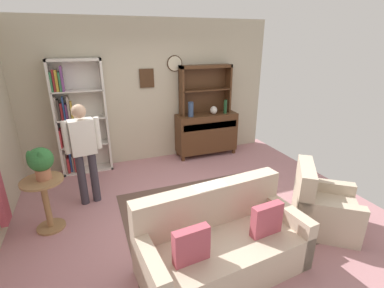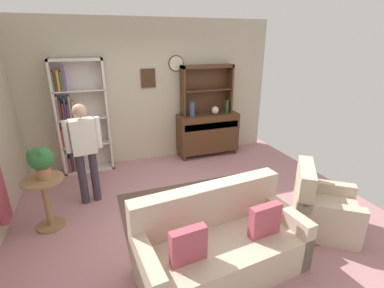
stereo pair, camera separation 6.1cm
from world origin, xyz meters
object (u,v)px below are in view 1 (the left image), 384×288
object	(u,v)px
sideboard_hutch	(205,83)
plant_stand	(46,199)
sideboard	(206,132)
vase_tall	(191,109)
vase_round	(214,110)
bottle_wine	(225,107)
potted_plant_large	(41,161)
bookshelf	(77,120)
couch_floral	(221,244)
person_reading	(84,148)
armchair_floral	(322,208)

from	to	relation	value
sideboard_hutch	plant_stand	bearing A→B (deg)	-149.94
sideboard	vase_tall	bearing A→B (deg)	-168.37
sideboard	vase_round	size ratio (longest dim) A/B	7.65
sideboard	vase_tall	world-z (taller)	vase_tall
sideboard_hutch	plant_stand	distance (m)	3.66
bottle_wine	potted_plant_large	xyz separation A→B (m)	(-3.38, -1.53, -0.09)
sideboard_hutch	plant_stand	world-z (taller)	sideboard_hutch
sideboard	sideboard_hutch	size ratio (longest dim) A/B	1.18
bookshelf	vase_round	distance (m)	2.69
bookshelf	potted_plant_large	xyz separation A→B (m)	(-0.43, -1.71, -0.05)
potted_plant_large	bookshelf	bearing A→B (deg)	75.94
couch_floral	vase_tall	bearing A→B (deg)	75.31
bottle_wine	person_reading	distance (m)	3.06
vase_round	plant_stand	world-z (taller)	vase_round
person_reading	plant_stand	bearing A→B (deg)	-137.42
bottle_wine	vase_round	bearing A→B (deg)	175.05
bottle_wine	armchair_floral	bearing A→B (deg)	-89.77
bottle_wine	couch_floral	world-z (taller)	bottle_wine
bottle_wine	plant_stand	distance (m)	3.79
vase_round	bottle_wine	world-z (taller)	bottle_wine
sideboard	plant_stand	size ratio (longest dim) A/B	1.78
armchair_floral	person_reading	xyz separation A→B (m)	(-2.88, 1.78, 0.62)
vase_tall	vase_round	xyz separation A→B (m)	(0.52, 0.01, -0.07)
bottle_wine	potted_plant_large	world-z (taller)	bottle_wine
armchair_floral	couch_floral	bearing A→B (deg)	-173.81
vase_tall	couch_floral	world-z (taller)	vase_tall
armchair_floral	potted_plant_large	distance (m)	3.69
bookshelf	plant_stand	distance (m)	1.87
couch_floral	sideboard_hutch	bearing A→B (deg)	69.77
sideboard_hutch	person_reading	world-z (taller)	sideboard_hutch
vase_round	couch_floral	size ratio (longest dim) A/B	0.09
sideboard	potted_plant_large	xyz separation A→B (m)	(-2.99, -1.62, 0.47)
sideboard	potted_plant_large	bearing A→B (deg)	-151.50
bookshelf	potted_plant_large	size ratio (longest dim) A/B	4.96
vase_tall	potted_plant_large	bearing A→B (deg)	-149.31
bookshelf	plant_stand	world-z (taller)	bookshelf
person_reading	vase_round	bearing A→B (deg)	22.39
vase_round	plant_stand	distance (m)	3.56
vase_round	potted_plant_large	xyz separation A→B (m)	(-3.12, -1.55, -0.03)
vase_round	potted_plant_large	bearing A→B (deg)	-153.49
bookshelf	person_reading	distance (m)	1.23
bottle_wine	couch_floral	distance (m)	3.47
armchair_floral	plant_stand	size ratio (longest dim) A/B	1.47
potted_plant_large	plant_stand	bearing A→B (deg)	-152.43
vase_tall	person_reading	distance (m)	2.34
bookshelf	sideboard_hutch	world-z (taller)	bookshelf
sideboard_hutch	potted_plant_large	world-z (taller)	sideboard_hutch
vase_tall	plant_stand	distance (m)	3.11
sideboard	vase_tall	distance (m)	0.69
couch_floral	person_reading	size ratio (longest dim) A/B	1.20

